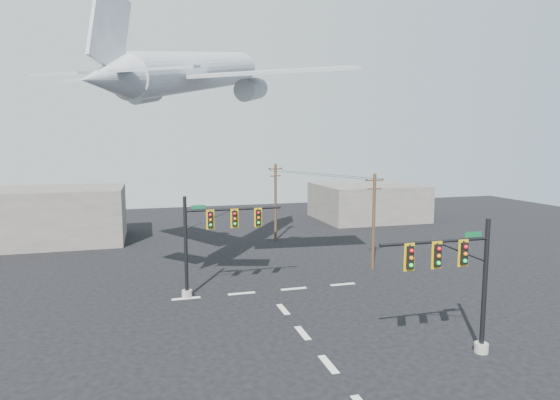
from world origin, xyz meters
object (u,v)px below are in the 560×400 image
object	(u,v)px
signal_mast_far	(211,239)
airliner	(197,72)
signal_mast_near	(461,281)
utility_pole_b	(276,201)
utility_pole_a	(374,220)

from	to	relation	value
signal_mast_far	airliner	size ratio (longest dim) A/B	0.30
signal_mast_near	signal_mast_far	bearing A→B (deg)	129.42
signal_mast_near	signal_mast_far	xyz separation A→B (m)	(-10.87, 13.22, 0.10)
utility_pole_b	airliner	bearing A→B (deg)	-145.35
signal_mast_far	utility_pole_b	bearing A→B (deg)	61.04
airliner	signal_mast_near	bearing A→B (deg)	-115.46
signal_mast_near	utility_pole_b	distance (m)	30.49
signal_mast_near	signal_mast_far	distance (m)	17.11
utility_pole_b	utility_pole_a	bearing A→B (deg)	-87.73
utility_pole_a	signal_mast_far	bearing A→B (deg)	-167.71
signal_mast_near	utility_pole_b	world-z (taller)	utility_pole_b
utility_pole_b	airliner	distance (m)	19.71
airliner	signal_mast_far	bearing A→B (deg)	-144.26
signal_mast_near	airliner	world-z (taller)	airliner
signal_mast_far	utility_pole_b	world-z (taller)	utility_pole_b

